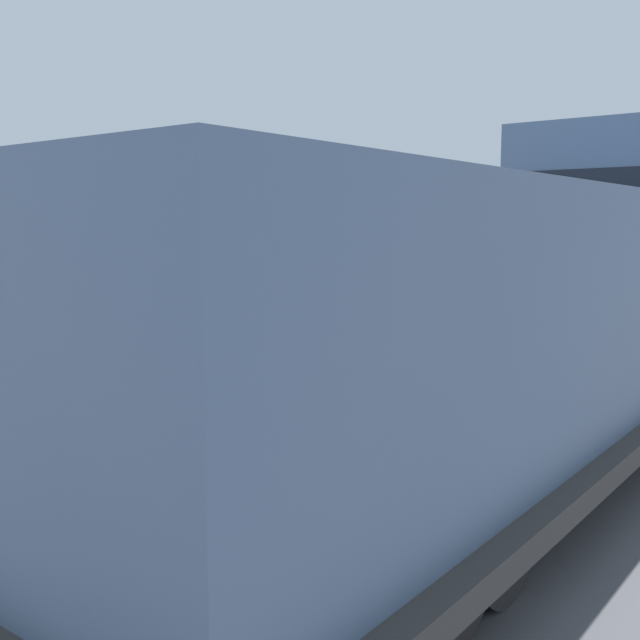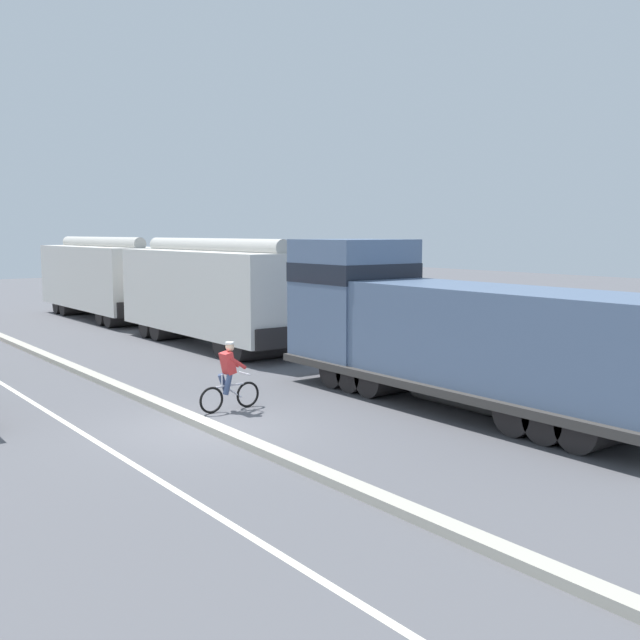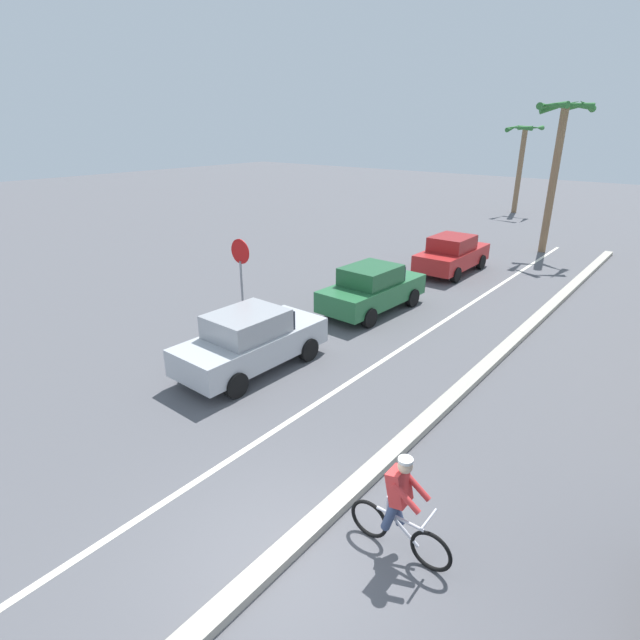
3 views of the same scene
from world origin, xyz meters
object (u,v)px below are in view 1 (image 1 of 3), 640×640
object	(u,v)px
cyclist	(329,333)
parked_car_silver	(208,300)
parked_car_green	(338,286)
palm_tree_near	(533,198)
parked_car_red	(434,276)
stop_sign	(198,250)
locomotive	(532,311)
palm_tree_far	(550,165)

from	to	relation	value
cyclist	parked_car_silver	bearing A→B (deg)	154.62
parked_car_green	palm_tree_near	distance (m)	24.47
parked_car_silver	parked_car_red	size ratio (longest dim) A/B	1.01
stop_sign	palm_tree_near	world-z (taller)	palm_tree_near
locomotive	palm_tree_near	world-z (taller)	palm_tree_near
locomotive	parked_car_red	world-z (taller)	locomotive
stop_sign	palm_tree_near	size ratio (longest dim) A/B	0.47
cyclist	palm_tree_far	size ratio (longest dim) A/B	0.24
cyclist	parked_car_green	bearing A→B (deg)	125.30
parked_car_green	parked_car_red	world-z (taller)	same
parked_car_red	palm_tree_near	world-z (taller)	palm_tree_near
parked_car_silver	palm_tree_far	world-z (taller)	palm_tree_far
cyclist	palm_tree_near	size ratio (longest dim) A/B	0.28
parked_car_silver	cyclist	size ratio (longest dim) A/B	2.47
cyclist	palm_tree_near	xyz separation A→B (m)	(-9.33, 32.59, 3.53)
palm_tree_far	stop_sign	bearing A→B (deg)	-104.60
stop_sign	palm_tree_far	xyz separation A→B (m)	(4.31, 16.56, 3.31)
palm_tree_far	parked_car_red	bearing A→B (deg)	-107.16
locomotive	stop_sign	world-z (taller)	locomotive
parked_car_silver	parked_car_red	xyz separation A→B (m)	(0.10, 11.93, 0.00)
parked_car_silver	stop_sign	world-z (taller)	stop_sign
palm_tree_near	parked_car_red	bearing A→B (deg)	-79.53
cyclist	stop_sign	distance (m)	9.68
parked_car_silver	parked_car_green	xyz separation A→B (m)	(0.06, 5.68, 0.00)
parked_car_red	palm_tree_far	xyz separation A→B (m)	(1.99, 6.43, 4.52)
locomotive	palm_tree_far	size ratio (longest dim) A/B	1.61
locomotive	parked_car_silver	world-z (taller)	locomotive
parked_car_red	palm_tree_far	size ratio (longest dim) A/B	0.58
parked_car_green	palm_tree_far	xyz separation A→B (m)	(2.02, 12.69, 4.52)
stop_sign	locomotive	bearing A→B (deg)	-28.87
locomotive	palm_tree_near	bearing A→B (deg)	111.90
parked_car_red	palm_tree_near	distance (m)	18.38
cyclist	palm_tree_near	distance (m)	34.08
parked_car_red	locomotive	bearing A→B (deg)	-58.06
stop_sign	parked_car_red	bearing A→B (deg)	77.06
palm_tree_far	parked_car_green	bearing A→B (deg)	-99.07
parked_car_silver	stop_sign	size ratio (longest dim) A/B	1.47
parked_car_green	cyclist	distance (m)	10.53
locomotive	palm_tree_far	world-z (taller)	palm_tree_far
locomotive	stop_sign	distance (m)	15.04
locomotive	palm_tree_near	xyz separation A→B (m)	(-14.12, 35.13, 2.55)
parked_car_green	parked_car_red	xyz separation A→B (m)	(0.04, 6.25, 0.00)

